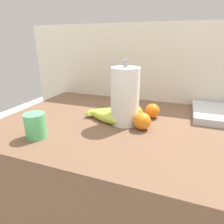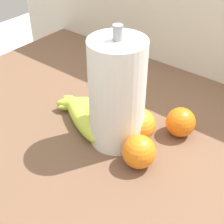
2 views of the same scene
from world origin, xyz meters
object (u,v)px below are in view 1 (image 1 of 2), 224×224
object	(u,v)px
banana_bunch	(106,114)
paper_towel_roll	(125,96)
mug	(35,126)
orange_back_left	(142,121)
orange_back_right	(135,113)
orange_front	(152,111)

from	to	relation	value
banana_bunch	paper_towel_roll	size ratio (longest dim) A/B	0.81
paper_towel_roll	mug	size ratio (longest dim) A/B	2.89
banana_bunch	orange_back_left	bearing A→B (deg)	-18.08
orange_back_right	mug	distance (m)	0.42
orange_back_right	orange_front	world-z (taller)	orange_back_right
orange_front	paper_towel_roll	bearing A→B (deg)	-135.07
banana_bunch	paper_towel_roll	bearing A→B (deg)	-13.45
banana_bunch	mug	world-z (taller)	mug
banana_bunch	mug	bearing A→B (deg)	-122.79
banana_bunch	orange_back_left	world-z (taller)	orange_back_left
orange_back_left	mug	world-z (taller)	mug
orange_back_left	paper_towel_roll	xyz separation A→B (m)	(-0.09, 0.04, 0.09)
orange_back_right	orange_back_left	world-z (taller)	orange_back_right
mug	orange_back_left	bearing A→B (deg)	30.04
banana_bunch	mug	distance (m)	0.32
paper_towel_roll	orange_front	bearing A→B (deg)	44.93
orange_back_right	mug	size ratio (longest dim) A/B	0.78
orange_back_right	paper_towel_roll	distance (m)	0.10
paper_towel_roll	banana_bunch	bearing A→B (deg)	166.55
banana_bunch	orange_back_left	distance (m)	0.20
orange_front	orange_back_left	world-z (taller)	orange_back_left
banana_bunch	paper_towel_roll	distance (m)	0.14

